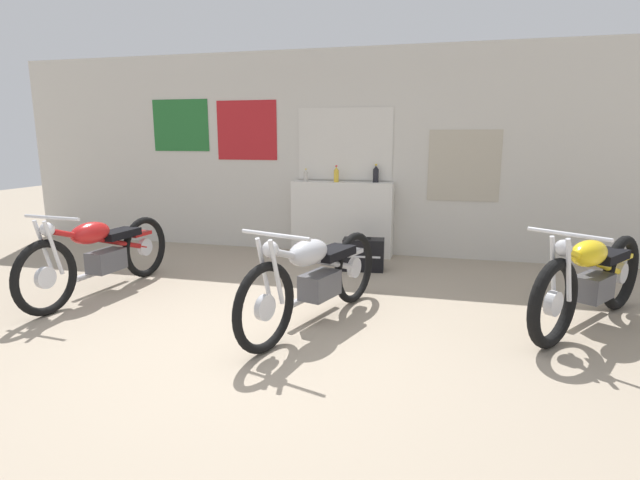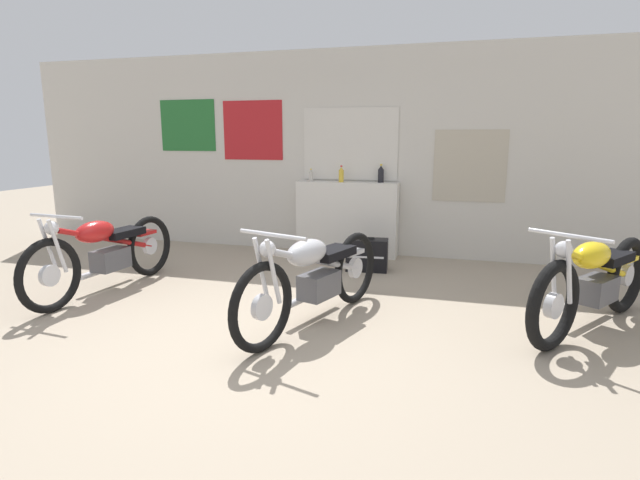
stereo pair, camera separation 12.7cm
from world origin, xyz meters
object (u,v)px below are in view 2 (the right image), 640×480
object	(u,v)px
bottle_leftmost	(311,176)
hard_case_black	(367,255)
motorcycle_silver	(314,276)
motorcycle_yellow	(594,281)
motorcycle_red	(105,252)
bottle_left_center	(341,175)
bottle_center	(381,174)

from	to	relation	value
bottle_leftmost	hard_case_black	size ratio (longest dim) A/B	0.33
bottle_leftmost	motorcycle_silver	distance (m)	2.82
bottle_leftmost	motorcycle_yellow	distance (m)	3.84
bottle_leftmost	motorcycle_red	size ratio (longest dim) A/B	0.08
bottle_leftmost	bottle_left_center	size ratio (longest dim) A/B	0.77
motorcycle_red	motorcycle_yellow	xyz separation A→B (m)	(4.72, 0.23, -0.01)
motorcycle_red	hard_case_black	size ratio (longest dim) A/B	4.00
motorcycle_silver	motorcycle_yellow	world-z (taller)	motorcycle_silver
bottle_leftmost	motorcycle_red	bearing A→B (deg)	-124.07
bottle_center	bottle_left_center	bearing A→B (deg)	-169.86
bottle_left_center	motorcycle_silver	size ratio (longest dim) A/B	0.11
motorcycle_red	hard_case_black	bearing A→B (deg)	32.59
bottle_leftmost	motorcycle_red	xyz separation A→B (m)	(-1.57, -2.33, -0.66)
bottle_center	hard_case_black	xyz separation A→B (m)	(-0.02, -0.81, -0.93)
motorcycle_yellow	motorcycle_red	bearing A→B (deg)	-177.22
motorcycle_red	motorcycle_silver	size ratio (longest dim) A/B	1.03
bottle_leftmost	hard_case_black	world-z (taller)	bottle_leftmost
bottle_center	bottle_leftmost	bearing A→B (deg)	-174.80
bottle_leftmost	bottle_center	xyz separation A→B (m)	(0.96, 0.09, 0.03)
hard_case_black	motorcycle_silver	bearing A→B (deg)	-93.39
motorcycle_red	motorcycle_silver	xyz separation A→B (m)	(2.40, -0.29, 0.00)
bottle_left_center	motorcycle_yellow	xyz separation A→B (m)	(2.71, -2.09, -0.69)
bottle_center	hard_case_black	size ratio (longest dim) A/B	0.47
motorcycle_silver	hard_case_black	xyz separation A→B (m)	(0.11, 1.90, -0.24)
bottle_center	hard_case_black	distance (m)	1.23
bottle_left_center	bottle_center	size ratio (longest dim) A/B	0.91
bottle_leftmost	hard_case_black	bearing A→B (deg)	-37.36
bottle_left_center	motorcycle_red	world-z (taller)	bottle_left_center
motorcycle_red	motorcycle_yellow	distance (m)	4.72
motorcycle_silver	motorcycle_yellow	bearing A→B (deg)	12.66
hard_case_black	bottle_leftmost	bearing A→B (deg)	142.64
bottle_left_center	bottle_center	distance (m)	0.54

